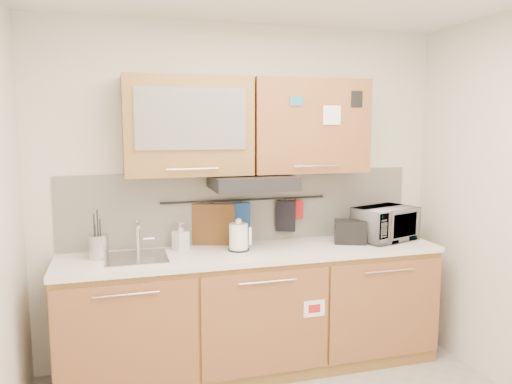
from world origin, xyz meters
TOP-DOWN VIEW (x-y plane):
  - wall_back at (0.00, 1.50)m, footprint 3.20×0.00m
  - base_cabinet at (0.00, 1.19)m, footprint 2.80×0.64m
  - countertop at (0.00, 1.19)m, footprint 2.82×0.62m
  - backsplash at (0.00, 1.49)m, footprint 2.80×0.02m
  - upper_cabinets at (-0.00, 1.32)m, footprint 1.82×0.37m
  - range_hood at (0.00, 1.25)m, footprint 0.60×0.46m
  - sink at (-0.85, 1.21)m, footprint 0.42×0.40m
  - utensil_rail at (0.00, 1.45)m, footprint 1.30×0.02m
  - utensil_crock at (-1.10, 1.26)m, footprint 0.15×0.15m
  - kettle at (-0.11, 1.22)m, footprint 0.18×0.18m
  - toaster at (0.78, 1.20)m, footprint 0.28×0.23m
  - microwave at (1.10, 1.23)m, footprint 0.56×0.47m
  - soap_bottle at (-0.52, 1.35)m, footprint 0.13×0.13m
  - cutting_board at (-0.26, 1.44)m, footprint 0.32×0.12m
  - oven_mitt at (-0.03, 1.44)m, footprint 0.14×0.05m
  - dark_pouch at (0.33, 1.44)m, footprint 0.16×0.10m
  - pot_holder at (0.42, 1.44)m, footprint 0.12×0.05m

SIDE VIEW (x-z plane):
  - base_cabinet at x=0.00m, z-range -0.03..0.85m
  - countertop at x=0.00m, z-range 0.88..0.92m
  - sink at x=-0.85m, z-range 0.79..1.05m
  - utensil_crock at x=-1.10m, z-range 0.84..1.18m
  - toaster at x=0.78m, z-range 0.92..1.11m
  - kettle at x=-0.11m, z-range 0.89..1.14m
  - soap_bottle at x=-0.52m, z-range 0.92..1.13m
  - cutting_board at x=-0.26m, z-range 0.84..1.24m
  - microwave at x=1.10m, z-range 0.92..1.19m
  - dark_pouch at x=0.33m, z-range 1.00..1.24m
  - oven_mitt at x=-0.03m, z-range 1.02..1.24m
  - pot_holder at x=0.42m, z-range 1.09..1.24m
  - backsplash at x=0.00m, z-range 0.92..1.48m
  - utensil_rail at x=0.00m, z-range 1.25..1.27m
  - wall_back at x=0.00m, z-range -0.30..2.90m
  - range_hood at x=0.00m, z-range 1.37..1.47m
  - upper_cabinets at x=0.00m, z-range 1.48..2.18m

